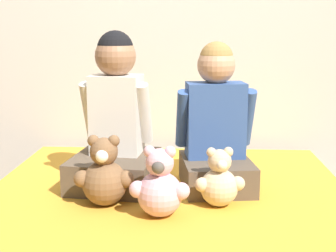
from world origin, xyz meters
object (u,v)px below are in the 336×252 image
at_px(teddy_bear_held_by_right_child, 219,182).
at_px(child_on_right, 216,128).
at_px(teddy_bear_held_by_left_child, 104,176).
at_px(teddy_bear_between_children, 160,187).
at_px(child_on_left, 116,125).

bearing_deg(teddy_bear_held_by_right_child, child_on_right, 81.71).
bearing_deg(child_on_right, teddy_bear_held_by_right_child, -96.89).
height_order(teddy_bear_held_by_left_child, teddy_bear_between_children, teddy_bear_held_by_left_child).
bearing_deg(child_on_right, child_on_left, 172.06).
height_order(child_on_left, teddy_bear_held_by_right_child, child_on_left).
height_order(child_on_right, teddy_bear_held_by_right_child, child_on_right).
bearing_deg(teddy_bear_held_by_right_child, teddy_bear_held_by_left_child, 172.30).
bearing_deg(teddy_bear_held_by_right_child, child_on_left, 141.29).
distance_m(child_on_right, teddy_bear_held_by_left_child, 0.53).
distance_m(child_on_left, teddy_bear_between_children, 0.45).
height_order(child_on_right, teddy_bear_held_by_left_child, child_on_right).
xyz_separation_m(child_on_right, teddy_bear_held_by_left_child, (-0.44, -0.26, -0.14)).
distance_m(teddy_bear_held_by_left_child, teddy_bear_between_children, 0.24).
height_order(teddy_bear_held_by_left_child, teddy_bear_held_by_right_child, teddy_bear_held_by_left_child).
height_order(child_on_right, teddy_bear_between_children, child_on_right).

